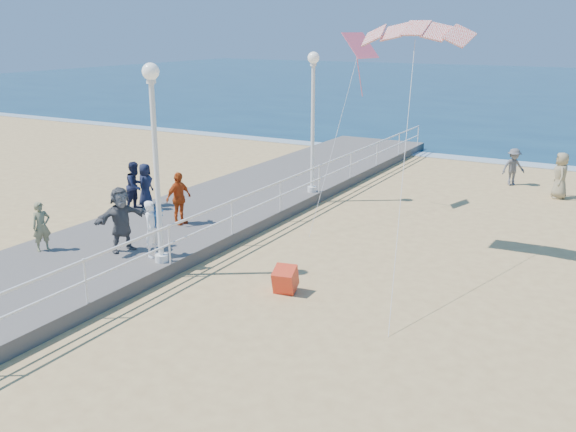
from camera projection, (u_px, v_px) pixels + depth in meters
The scene contains 18 objects.
ground at pixel (339, 316), 15.17m from camera, with size 160.00×160.00×0.00m, color #D7B470.
surf_line at pixel (511, 163), 32.31m from camera, with size 160.00×1.20×0.04m, color silver.
boardwalk at pixel (105, 255), 18.64m from camera, with size 5.00×44.00×0.40m, color slate.
railing at pixel (169, 234), 17.19m from camera, with size 0.05×42.00×0.55m.
lamp_post_mid at pixel (155, 144), 16.65m from camera, with size 0.44×0.44×5.32m.
lamp_post_far at pixel (313, 108), 24.18m from camera, with size 0.44×0.44×5.32m.
woman_holding_toddler at pixel (152, 229), 17.75m from camera, with size 0.59×0.38×1.61m, color white.
toddler_held at pixel (159, 213), 17.69m from camera, with size 0.38×0.30×0.78m, color #3374C0.
spectator_3 at pixel (179, 198), 20.73m from camera, with size 1.01×0.42×1.72m, color #C34A18.
spectator_4 at pixel (145, 185), 22.88m from camera, with size 0.76×0.49×1.55m, color #1B213C.
spectator_5 at pixel (121, 219), 18.18m from camera, with size 1.74×0.55×1.87m, color #525356.
spectator_6 at pixel (41, 226), 18.26m from camera, with size 0.52×0.34×1.44m, color #808058.
spectator_7 at pixel (136, 186), 22.38m from camera, with size 0.83×0.65×1.72m, color #1B203B.
beach_walker_a at pixel (513, 167), 27.61m from camera, with size 1.04×0.60×1.61m, color #59595E.
beach_walker_c at pixel (561, 176), 25.44m from camera, with size 0.91×0.59×1.85m, color gray.
box_kite at pixel (285, 282), 16.44m from camera, with size 0.55×0.55×0.60m, color red.
kite_parafoil at pixel (416, 28), 17.49m from camera, with size 3.14×0.90×0.30m, color red, non-canonical shape.
kite_diamond_pink at pixel (360, 45), 22.96m from camera, with size 1.19×1.19×0.02m, color #F75B75.
Camera 1 is at (5.75, -12.70, 6.54)m, focal length 40.00 mm.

